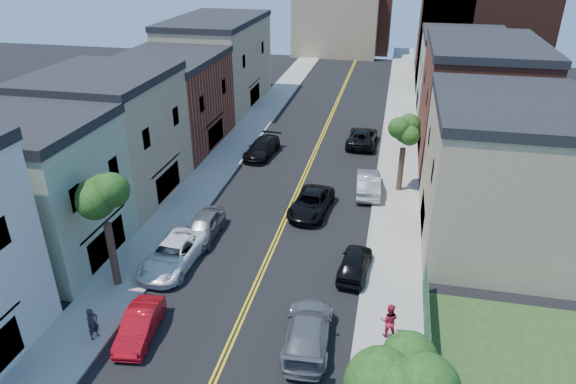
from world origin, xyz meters
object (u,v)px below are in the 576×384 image
Objects in this scene: dark_car_right_far at (362,137)px; black_suv_lane at (311,203)px; red_sedan at (140,325)px; grey_car_right at (308,331)px; pedestrian_right at (389,320)px; grey_car_left at (204,226)px; black_car_right at (355,263)px; silver_car_right at (368,183)px; pedestrian_left at (93,324)px; white_pickup at (173,255)px; black_car_left at (262,148)px.

dark_car_right_far reaches higher than black_suv_lane.
dark_car_right_far reaches higher than red_sedan.
grey_car_right reaches higher than dark_car_right_far.
grey_car_right is (8.40, 1.22, 0.11)m from red_sedan.
dark_car_right_far is at bearing -81.92° from pedestrian_right.
pedestrian_right is (12.51, -7.26, 0.29)m from grey_car_left.
black_car_right is 0.79× the size of black_suv_lane.
pedestrian_left is at bearing 53.62° from silver_car_right.
white_pickup is at bearing 44.64° from silver_car_right.
black_car_right reaches higher than red_sedan.
dark_car_right_far is (8.82, 4.84, 0.01)m from black_car_left.
grey_car_right is 10.69m from pedestrian_left.
dark_car_right_far is (-1.34, 21.66, 0.06)m from black_car_right.
black_car_left is 1.25× the size of black_car_right.
grey_car_left reaches higher than dark_car_right_far.
red_sedan is 0.81× the size of silver_car_right.
dark_car_right_far is at bearing 65.80° from red_sedan.
silver_car_right reaches higher than grey_car_right.
dark_car_right_far is at bearing 85.97° from black_suv_lane.
pedestrian_right reaches higher than grey_car_right.
pedestrian_left reaches higher than grey_car_right.
pedestrian_right reaches higher than dark_car_right_far.
grey_car_right is 13.65m from black_suv_lane.
silver_car_right reaches higher than black_suv_lane.
black_car_right is at bearing 29.68° from red_sedan.
silver_car_right is at bearing 54.23° from red_sedan.
pedestrian_right is (6.04, -12.21, 0.34)m from black_suv_lane.
white_pickup reaches higher than black_car_left.
pedestrian_right is (14.37, 3.24, 0.07)m from pedestrian_left.
red_sedan is at bearing -79.01° from white_pickup.
grey_car_right is 28.13m from dark_car_right_far.
dark_car_right_far is 14.86m from black_suv_lane.
red_sedan is 0.73× the size of dark_car_right_far.
black_car_left is at bearing 88.62° from grey_car_left.
black_suv_lane is 13.62m from pedestrian_right.
white_pickup is at bearing -124.05° from black_suv_lane.
dark_car_right_far is (0.36, 28.13, -0.00)m from grey_car_right.
red_sedan is 15.97m from black_suv_lane.
white_pickup is at bearing -100.95° from grey_car_left.
silver_car_right is (0.00, 11.16, 0.12)m from black_car_right.
grey_car_right is 4.09m from pedestrian_right.
white_pickup is 1.20× the size of grey_car_left.
black_car_left is 2.82× the size of pedestrian_right.
black_car_right is 21.71m from dark_car_right_far.
dark_car_right_far is at bearing -3.13° from pedestrian_left.
grey_car_right reaches higher than black_car_right.
grey_car_left is 21.56m from dark_car_right_far.
pedestrian_right is at bearing -60.59° from pedestrian_left.
grey_car_right reaches higher than red_sedan.
grey_car_left is 1.11× the size of black_car_right.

